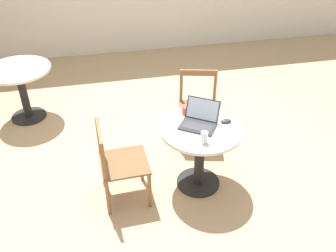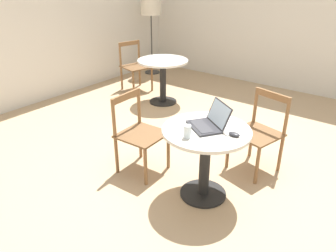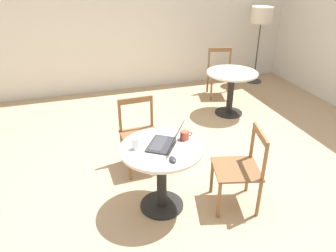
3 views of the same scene
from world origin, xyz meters
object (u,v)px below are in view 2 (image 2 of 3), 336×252
cafe_table_near (206,147)px  floor_lamp (151,10)px  mouse (234,134)px  laptop (209,123)px  cafe_table_mid (163,71)px  drinking_glass (187,132)px  chair_near_back (139,133)px  chair_near_right (259,132)px  chair_mid_back (135,66)px  mug (214,113)px

cafe_table_near → floor_lamp: (2.88, 3.07, 0.74)m
mouse → laptop: bearing=86.5°
cafe_table_mid → drinking_glass: drinking_glass is taller
cafe_table_near → chair_near_back: bearing=92.3°
chair_near_right → laptop: (-0.71, 0.20, 0.32)m
chair_mid_back → drinking_glass: (-2.11, -2.57, 0.33)m
chair_near_back → mouse: 1.08m
cafe_table_near → chair_mid_back: chair_mid_back is taller
cafe_table_mid → floor_lamp: bearing=46.1°
floor_lamp → mouse: bearing=-130.6°
chair_near_right → mouse: 0.78m
cafe_table_near → chair_mid_back: (1.88, 2.62, -0.09)m
chair_near_right → chair_mid_back: bearing=68.2°
chair_near_back → floor_lamp: size_ratio=0.57×
laptop → mug: laptop is taller
chair_near_right → chair_mid_back: size_ratio=1.00×
cafe_table_near → laptop: bearing=12.4°
chair_mid_back → mug: chair_mid_back is taller
chair_mid_back → floor_lamp: size_ratio=0.57×
mouse → drinking_glass: 0.40m
mouse → mug: bearing=55.0°
chair_mid_back → chair_near_right: bearing=-111.8°
chair_near_back → drinking_glass: chair_near_back is taller
laptop → drinking_glass: size_ratio=3.88×
mug → chair_mid_back: bearing=57.5°
chair_near_back → chair_near_right: same height
chair_near_back → floor_lamp: (2.91, 2.28, 0.83)m
chair_near_right → floor_lamp: bearing=57.0°
cafe_table_mid → cafe_table_near: bearing=-132.6°
chair_mid_back → mouse: 3.43m
cafe_table_mid → mug: size_ratio=6.29×
laptop → mouse: laptop is taller
chair_near_right → floor_lamp: size_ratio=0.57×
chair_near_right → laptop: laptop is taller
cafe_table_mid → mouse: size_ratio=7.91×
cafe_table_near → laptop: 0.23m
chair_near_right → mouse: chair_near_right is taller
chair_near_back → mug: size_ratio=6.67×
cafe_table_mid → chair_near_back: bearing=-148.7°
chair_near_right → chair_near_back: bearing=128.8°
floor_lamp → mouse: (-2.85, -3.32, -0.54)m
cafe_table_near → mouse: mouse is taller
cafe_table_near → chair_near_back: chair_near_back is taller
chair_mid_back → mouse: (-1.85, -2.87, 0.29)m
cafe_table_mid → mouse: bearing=-128.5°
chair_near_back → laptop: size_ratio=1.94×
cafe_table_mid → chair_mid_back: bearing=76.0°
mouse → mug: mug is taller
mouse → floor_lamp: bearing=49.4°
cafe_table_mid → chair_near_back: 2.01m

